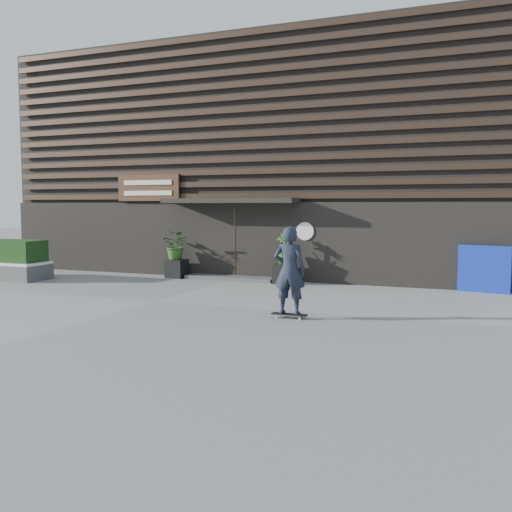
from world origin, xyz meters
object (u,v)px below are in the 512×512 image
at_px(blue_tarp, 484,269).
at_px(skateboarder, 290,271).
at_px(planter_pot_right, 285,274).
at_px(planter_pot_left, 177,269).

distance_m(blue_tarp, skateboarder, 6.68).
bearing_deg(blue_tarp, planter_pot_right, -167.41).
bearing_deg(skateboarder, blue_tarp, 55.36).
height_order(planter_pot_right, skateboarder, skateboarder).
height_order(planter_pot_right, blue_tarp, blue_tarp).
height_order(planter_pot_left, blue_tarp, blue_tarp).
xyz_separation_m(planter_pot_right, blue_tarp, (5.71, 0.30, 0.35)).
distance_m(planter_pot_left, skateboarder, 7.75).
height_order(planter_pot_left, planter_pot_right, same).
xyz_separation_m(blue_tarp, skateboarder, (-3.79, -5.49, 0.37)).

